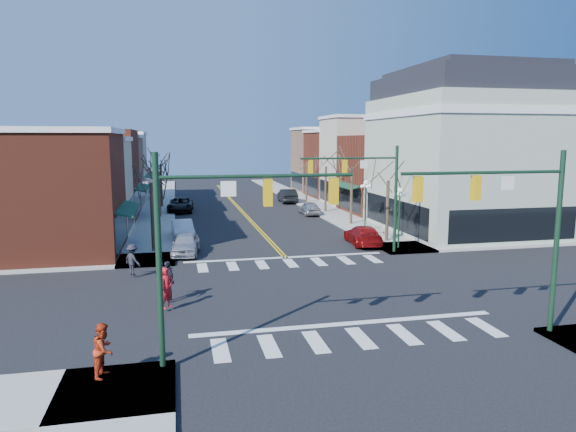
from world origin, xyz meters
TOP-DOWN VIEW (x-y plane):
  - ground at (0.00, 0.00)m, footprint 160.00×160.00m
  - sidewalk_left at (-8.75, 20.00)m, footprint 3.50×70.00m
  - sidewalk_right at (8.75, 20.00)m, footprint 3.50×70.00m
  - bldg_left_brick_a at (-15.50, 11.75)m, footprint 10.00×8.50m
  - bldg_left_stucco_a at (-15.50, 19.50)m, footprint 10.00×7.00m
  - bldg_left_brick_b at (-15.50, 27.50)m, footprint 10.00×9.00m
  - bldg_left_tan at (-15.50, 35.75)m, footprint 10.00×7.50m
  - bldg_left_stucco_b at (-15.50, 43.50)m, footprint 10.00×8.00m
  - bldg_right_brick_a at (15.50, 25.75)m, footprint 10.00×8.50m
  - bldg_right_stucco at (15.50, 33.50)m, footprint 10.00×7.00m
  - bldg_right_brick_b at (15.50, 41.00)m, footprint 10.00×8.00m
  - bldg_right_tan at (15.50, 49.00)m, footprint 10.00×8.00m
  - victorian_corner at (16.50, 14.50)m, footprint 12.25×14.25m
  - traffic_mast_near_left at (-5.55, -7.40)m, footprint 6.60×0.28m
  - traffic_mast_near_right at (5.55, -7.40)m, footprint 6.60×0.28m
  - traffic_mast_far_right at (5.55, 7.40)m, footprint 6.60×0.28m
  - lamppost_corner at (8.20, 8.50)m, footprint 0.36×0.36m
  - lamppost_midblock at (8.20, 15.00)m, footprint 0.36×0.36m
  - tree_left_a at (-8.40, 11.00)m, footprint 0.24×0.24m
  - tree_left_b at (-8.40, 19.00)m, footprint 0.24×0.24m
  - tree_left_c at (-8.40, 27.00)m, footprint 0.24×0.24m
  - tree_left_d at (-8.40, 35.00)m, footprint 0.24×0.24m
  - tree_right_a at (8.40, 11.00)m, footprint 0.24×0.24m
  - tree_right_b at (8.40, 19.00)m, footprint 0.24×0.24m
  - tree_right_c at (8.40, 27.00)m, footprint 0.24×0.24m
  - tree_right_d at (8.40, 35.00)m, footprint 0.24×0.24m
  - car_left_near at (-6.28, 10.10)m, footprint 2.18×4.40m
  - car_left_mid at (-6.40, 15.73)m, footprint 1.81×4.45m
  - car_left_far at (-6.40, 30.98)m, footprint 2.91×5.62m
  - car_right_near at (6.40, 10.65)m, footprint 2.36×4.97m
  - car_right_mid at (6.40, 25.98)m, footprint 1.63×4.01m
  - car_right_far at (6.40, 36.50)m, footprint 1.93×5.10m
  - pedestrian_red_a at (-7.34, -1.35)m, footprint 0.77×0.79m
  - pedestrian_red_b at (-9.17, -7.78)m, footprint 0.86×0.99m
  - pedestrian_dark_a at (-7.30, -0.05)m, footprint 0.89×1.16m
  - pedestrian_dark_b at (-9.27, 4.79)m, footprint 1.23×1.26m

SIDE VIEW (x-z plane):
  - ground at x=0.00m, z-range 0.00..0.00m
  - sidewalk_left at x=-8.75m, z-range 0.00..0.15m
  - sidewalk_right at x=8.75m, z-range 0.00..0.15m
  - car_right_mid at x=6.40m, z-range 0.00..1.36m
  - car_right_near at x=6.40m, z-range 0.00..1.40m
  - car_left_mid at x=-6.40m, z-range 0.00..1.43m
  - car_left_near at x=-6.28m, z-range 0.00..1.44m
  - car_left_far at x=-6.40m, z-range 0.00..1.51m
  - car_right_far at x=6.40m, z-range 0.00..1.66m
  - pedestrian_dark_b at x=-9.27m, z-range 0.15..1.89m
  - pedestrian_red_b at x=-9.17m, z-range 0.15..1.90m
  - pedestrian_dark_a at x=-7.30m, z-range 0.15..1.98m
  - pedestrian_red_a at x=-7.34m, z-range 0.15..1.98m
  - tree_left_c at x=-8.40m, z-range 0.00..4.55m
  - tree_right_a at x=8.40m, z-range 0.00..4.62m
  - tree_left_a at x=-8.40m, z-range 0.00..4.76m
  - tree_right_c at x=8.40m, z-range 0.00..4.83m
  - tree_left_d at x=-8.40m, z-range 0.00..4.90m
  - tree_right_d at x=8.40m, z-range 0.00..4.97m
  - tree_left_b at x=-8.40m, z-range 0.00..5.04m
  - tree_right_b at x=8.40m, z-range 0.00..5.18m
  - lamppost_corner at x=8.20m, z-range 0.80..5.13m
  - lamppost_midblock at x=8.20m, z-range 0.80..5.13m
  - bldg_left_stucco_a at x=-15.50m, z-range 0.00..7.50m
  - bldg_left_tan at x=-15.50m, z-range 0.00..7.80m
  - bldg_left_brick_a at x=-15.50m, z-range 0.00..8.00m
  - bldg_right_brick_a at x=15.50m, z-range 0.00..8.00m
  - bldg_left_stucco_b at x=-15.50m, z-range 0.00..8.20m
  - bldg_left_brick_b at x=-15.50m, z-range 0.00..8.50m
  - bldg_right_brick_b at x=15.50m, z-range 0.00..8.50m
  - bldg_right_tan at x=15.50m, z-range 0.00..9.00m
  - traffic_mast_near_left at x=-5.55m, z-range 1.11..8.31m
  - traffic_mast_near_right at x=5.55m, z-range 1.11..8.31m
  - traffic_mast_far_right at x=5.55m, z-range 1.11..8.31m
  - bldg_right_stucco at x=15.50m, z-range 0.00..10.00m
  - victorian_corner at x=16.50m, z-range 0.01..13.31m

